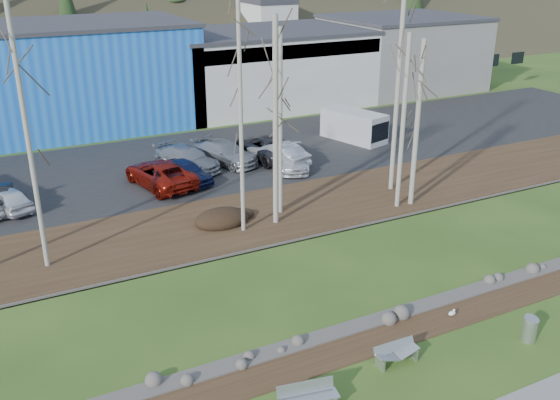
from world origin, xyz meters
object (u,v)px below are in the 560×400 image
car_3 (187,158)px  van_white (356,126)px  seagull (452,313)px  bench_damaged (396,353)px  car_7 (293,159)px  litter_bin (530,330)px  car_9 (225,153)px  car_2 (160,174)px  car_4 (186,172)px  bench_intact (308,397)px  car_8 (7,199)px  car_6 (267,147)px  car_5 (278,154)px

car_3 → van_white: bearing=-19.1°
seagull → car_3: car_3 is taller
bench_damaged → car_7: 20.92m
litter_bin → car_9: car_9 is taller
car_2 → car_3: 3.35m
car_3 → van_white: size_ratio=0.95×
seagull → car_2: car_2 is taller
car_3 → car_4: car_3 is taller
bench_intact → litter_bin: 9.21m
car_2 → car_8: 8.70m
car_9 → car_6: bearing=-24.7°
seagull → car_4: bearing=84.2°
litter_bin → car_4: 22.54m
seagull → car_8: size_ratio=0.10×
bench_intact → car_5: 23.79m
car_6 → car_7: (0.51, -2.88, -0.16)m
car_5 → car_9: car_5 is taller
seagull → car_4: size_ratio=0.10×
car_5 → car_8: (-16.87, -0.09, -0.12)m
car_5 → van_white: van_white is taller
car_7 → car_4: bearing=-162.7°
car_4 → car_7: car_4 is taller
car_2 → car_9: bearing=-168.1°
car_3 → car_4: size_ratio=1.25×
car_4 → litter_bin: bearing=-90.7°
seagull → van_white: size_ratio=0.07×
bench_intact → car_2: 21.46m
car_7 → car_9: size_ratio=0.86×
bench_damaged → car_8: 23.49m
car_2 → car_5: same height
seagull → car_7: bearing=62.9°
litter_bin → car_2: bearing=108.7°
bench_intact → car_4: (3.41, 21.27, 0.37)m
seagull → car_6: size_ratio=0.07×
car_2 → car_7: 8.78m
bench_damaged → car_3: (0.32, 22.91, 0.51)m
bench_intact → bench_damaged: bench_intact is taller
bench_damaged → car_6: size_ratio=0.29×
litter_bin → car_6: (0.82, 23.96, 0.48)m
bench_damaged → car_2: car_2 is taller
car_4 → car_5: size_ratio=0.86×
bench_damaged → car_9: bearing=83.7°
bench_damaged → car_9: size_ratio=0.33×
car_4 → car_9: car_9 is taller
bench_intact → litter_bin: bench_intact is taller
car_7 → van_white: (7.35, 3.59, 0.45)m
car_4 → car_8: size_ratio=1.05×
van_white → car_5: bearing=-178.4°
van_white → car_6: bearing=169.0°
seagull → car_9: bearing=73.5°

